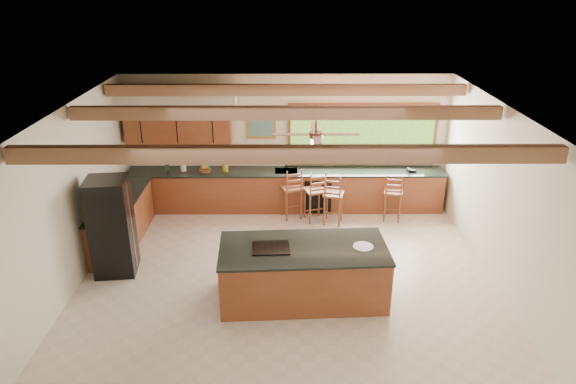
{
  "coord_description": "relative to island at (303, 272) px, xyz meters",
  "views": [
    {
      "loc": [
        -0.01,
        -7.78,
        4.98
      ],
      "look_at": [
        0.03,
        0.8,
        1.31
      ],
      "focal_mm": 32.0,
      "sensor_mm": 36.0,
      "label": 1
    }
  ],
  "objects": [
    {
      "name": "bar_stool_d",
      "position": [
        2.03,
        2.86,
        0.17
      ],
      "size": [
        0.46,
        0.46,
        1.09
      ],
      "rotation": [
        0.0,
        0.0,
        -0.2
      ],
      "color": "brown",
      "rests_on": "ground"
    },
    {
      "name": "island",
      "position": [
        0.0,
        0.0,
        0.0
      ],
      "size": [
        2.76,
        1.4,
        0.96
      ],
      "rotation": [
        0.0,
        0.0,
        0.05
      ],
      "color": "brown",
      "rests_on": "ground"
    },
    {
      "name": "bar_stool_c",
      "position": [
        0.73,
        2.68,
        0.2
      ],
      "size": [
        0.49,
        0.49,
        1.13
      ],
      "rotation": [
        0.0,
        0.0,
        -0.25
      ],
      "color": "brown",
      "rests_on": "ground"
    },
    {
      "name": "ground",
      "position": [
        -0.27,
        0.59,
        -0.47
      ],
      "size": [
        7.2,
        7.2,
        0.0
      ],
      "primitive_type": "plane",
      "color": "beige",
      "rests_on": "ground"
    },
    {
      "name": "room_shell",
      "position": [
        -0.44,
        1.24,
        1.74
      ],
      "size": [
        7.27,
        6.54,
        3.02
      ],
      "color": "beige",
      "rests_on": "ground"
    },
    {
      "name": "bar_stool_b",
      "position": [
        0.34,
        2.83,
        0.22
      ],
      "size": [
        0.53,
        0.53,
        1.17
      ],
      "rotation": [
        0.0,
        0.0,
        0.31
      ],
      "color": "brown",
      "rests_on": "ground"
    },
    {
      "name": "counter_run",
      "position": [
        -1.09,
        3.11,
        -0.01
      ],
      "size": [
        7.12,
        3.1,
        1.27
      ],
      "color": "brown",
      "rests_on": "ground"
    },
    {
      "name": "bar_stool_a",
      "position": [
        -0.16,
        2.98,
        0.22
      ],
      "size": [
        0.54,
        0.54,
        1.17
      ],
      "rotation": [
        0.0,
        0.0,
        0.35
      ],
      "color": "brown",
      "rests_on": "ground"
    },
    {
      "name": "refrigerator",
      "position": [
        -3.33,
        0.84,
        0.42
      ],
      "size": [
        0.76,
        0.74,
        1.78
      ],
      "rotation": [
        0.0,
        0.0,
        0.1
      ],
      "color": "black",
      "rests_on": "ground"
    }
  ]
}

